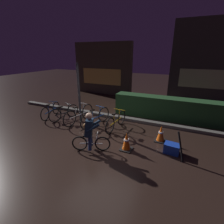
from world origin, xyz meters
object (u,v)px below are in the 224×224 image
at_px(parked_bike_left_mid, 64,113).
at_px(traffic_cone_near, 126,141).
at_px(street_post, 79,94).
at_px(parked_bike_center_right, 96,117).
at_px(parked_bike_right_mid, 116,121).
at_px(closed_umbrella, 181,147).
at_px(parked_bike_leftmost, 51,110).
at_px(cyclist, 90,132).
at_px(parked_bike_center_left, 79,115).
at_px(blue_crate, 172,148).
at_px(traffic_cone_far, 161,134).

xyz_separation_m(parked_bike_left_mid, traffic_cone_near, (3.41, -1.18, -0.04)).
xyz_separation_m(street_post, parked_bike_center_right, (0.82, -0.09, -0.89)).
relative_size(parked_bike_left_mid, parked_bike_right_mid, 0.90).
bearing_deg(closed_umbrella, parked_bike_leftmost, 30.63).
relative_size(cyclist, closed_umbrella, 1.47).
distance_m(parked_bike_center_left, blue_crate, 3.97).
bearing_deg(parked_bike_center_left, cyclist, -126.73).
relative_size(traffic_cone_near, closed_umbrella, 0.69).
distance_m(parked_bike_leftmost, blue_crate, 5.53).
bearing_deg(traffic_cone_near, parked_bike_center_right, 146.06).
distance_m(parked_bike_center_right, traffic_cone_near, 2.16).
bearing_deg(street_post, blue_crate, -12.95).
height_order(parked_bike_leftmost, parked_bike_left_mid, parked_bike_leftmost).
bearing_deg(street_post, parked_bike_center_left, -80.10).
bearing_deg(blue_crate, parked_bike_center_left, 168.93).
xyz_separation_m(traffic_cone_far, cyclist, (-1.88, -1.48, 0.35)).
xyz_separation_m(street_post, traffic_cone_near, (2.61, -1.30, -0.96)).
distance_m(parked_bike_center_right, cyclist, 1.89).
height_order(street_post, parked_bike_center_right, street_post).
bearing_deg(traffic_cone_near, parked_bike_center_left, 155.81).
bearing_deg(closed_umbrella, blue_crate, -6.68).
bearing_deg(closed_umbrella, cyclist, 54.75).
bearing_deg(closed_umbrella, street_post, 25.06).
height_order(traffic_cone_near, traffic_cone_far, traffic_cone_near).
bearing_deg(parked_bike_leftmost, street_post, -95.78).
distance_m(parked_bike_leftmost, traffic_cone_far, 5.06).
bearing_deg(parked_bike_left_mid, parked_bike_center_right, -71.24).
height_order(street_post, cyclist, street_post).
bearing_deg(parked_bike_left_mid, traffic_cone_far, -74.66).
distance_m(parked_bike_center_right, blue_crate, 3.21).
relative_size(parked_bike_leftmost, cyclist, 1.21).
xyz_separation_m(parked_bike_center_right, parked_bike_right_mid, (0.91, 0.04, -0.01)).
distance_m(street_post, traffic_cone_near, 3.07).
relative_size(parked_bike_center_left, parked_bike_right_mid, 1.08).
relative_size(street_post, traffic_cone_far, 4.37).
distance_m(street_post, traffic_cone_far, 3.63).
xyz_separation_m(blue_crate, closed_umbrella, (0.23, -0.25, 0.26)).
relative_size(parked_bike_left_mid, traffic_cone_near, 2.46).
xyz_separation_m(parked_bike_center_right, closed_umbrella, (3.33, -1.06, 0.06)).
height_order(traffic_cone_near, blue_crate, traffic_cone_near).
bearing_deg(street_post, parked_bike_right_mid, -1.74).
height_order(parked_bike_leftmost, parked_bike_center_right, parked_bike_center_right).
bearing_deg(parked_bike_center_right, blue_crate, -90.27).
bearing_deg(parked_bike_leftmost, traffic_cone_far, -103.03).
height_order(parked_bike_center_right, traffic_cone_far, parked_bike_center_right).
height_order(cyclist, closed_umbrella, cyclist).
height_order(parked_bike_right_mid, blue_crate, parked_bike_right_mid).
height_order(parked_bike_center_right, traffic_cone_near, parked_bike_center_right).
bearing_deg(parked_bike_center_right, parked_bike_right_mid, -73.05).
bearing_deg(cyclist, parked_bike_left_mid, 122.47).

